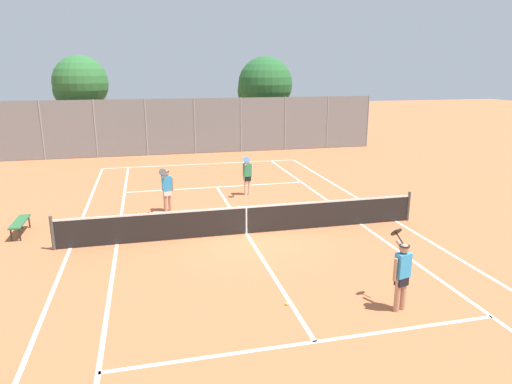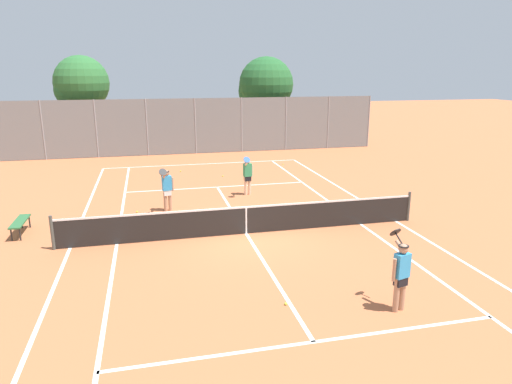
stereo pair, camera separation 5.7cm
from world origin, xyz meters
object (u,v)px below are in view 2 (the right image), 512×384
player_far_left (167,188)px  loose_tennis_ball_4 (137,212)px  loose_tennis_ball_3 (223,176)px  player_far_right (248,174)px  loose_tennis_ball_2 (286,304)px  tree_behind_left (80,85)px  loose_tennis_ball_1 (181,171)px  courtside_bench (20,222)px  player_near_side (401,272)px  tree_behind_right (264,86)px  loose_tennis_ball_0 (283,164)px  tennis_net (246,219)px

player_far_left → loose_tennis_ball_4: player_far_left is taller
loose_tennis_ball_3 → player_far_right: bearing=-82.4°
loose_tennis_ball_2 → loose_tennis_ball_3: size_ratio=1.00×
tree_behind_left → loose_tennis_ball_3: bearing=-50.7°
loose_tennis_ball_4 → loose_tennis_ball_1: bearing=72.6°
loose_tennis_ball_4 → courtside_bench: courtside_bench is taller
loose_tennis_ball_1 → player_far_right: bearing=-65.0°
player_near_side → tree_behind_left: 25.48m
loose_tennis_ball_1 → tree_behind_right: tree_behind_right is taller
loose_tennis_ball_1 → loose_tennis_ball_2: size_ratio=1.00×
loose_tennis_ball_0 → courtside_bench: bearing=-142.7°
player_near_side → loose_tennis_ball_4: (-5.85, 8.87, -0.89)m
loose_tennis_ball_1 → loose_tennis_ball_2: (1.30, -14.97, 0.00)m
player_near_side → player_far_right: bearing=96.6°
loose_tennis_ball_1 → tree_behind_left: 10.47m
tennis_net → loose_tennis_ball_4: 4.83m
player_far_left → loose_tennis_ball_1: (0.98, 6.94, -0.89)m
loose_tennis_ball_0 → tree_behind_left: size_ratio=0.01×
tree_behind_left → loose_tennis_ball_1: bearing=-53.7°
loose_tennis_ball_2 → loose_tennis_ball_0: bearing=73.6°
loose_tennis_ball_1 → loose_tennis_ball_4: bearing=-107.4°
player_far_right → loose_tennis_ball_3: (-0.49, 3.69, -0.89)m
loose_tennis_ball_2 → player_near_side: bearing=-18.3°
loose_tennis_ball_4 → tree_behind_left: bearing=103.5°
loose_tennis_ball_0 → courtside_bench: courtside_bench is taller
loose_tennis_ball_2 → loose_tennis_ball_1: bearing=95.0°
loose_tennis_ball_4 → player_far_left: bearing=-2.1°
tennis_net → tree_behind_right: tree_behind_right is taller
tree_behind_right → player_far_left: bearing=-116.7°
loose_tennis_ball_3 → loose_tennis_ball_4: 6.68m
player_near_side → player_far_left: same height
player_far_right → loose_tennis_ball_2: player_far_right is taller
player_near_side → player_far_right: size_ratio=1.00×
loose_tennis_ball_3 → tree_behind_right: (4.68, 10.00, 4.09)m
player_near_side → tree_behind_right: size_ratio=0.29×
player_far_right → loose_tennis_ball_2: size_ratio=26.88×
loose_tennis_ball_1 → tree_behind_left: (-5.65, 7.69, 4.31)m
player_far_left → loose_tennis_ball_2: player_far_left is taller
courtside_bench → tree_behind_right: size_ratio=0.24×
loose_tennis_ball_1 → loose_tennis_ball_2: bearing=-85.0°
courtside_bench → tree_behind_left: tree_behind_left is taller
player_near_side → loose_tennis_ball_1: bearing=103.2°
courtside_bench → tree_behind_right: bearing=53.2°
tree_behind_left → tree_behind_right: 12.36m
tree_behind_right → tennis_net: bearing=-106.0°
loose_tennis_ball_1 → courtside_bench: (-5.84, -8.43, 0.38)m
loose_tennis_ball_4 → courtside_bench: size_ratio=0.04×
player_near_side → player_far_left: (-4.68, 8.83, 0.00)m
player_far_left → tree_behind_left: 15.73m
loose_tennis_ball_2 → loose_tennis_ball_3: bearing=86.9°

